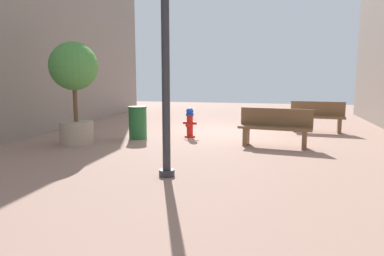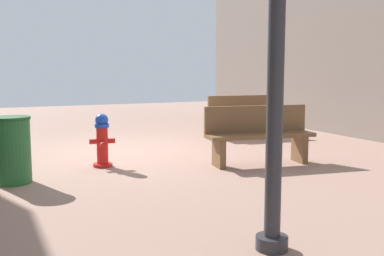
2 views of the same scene
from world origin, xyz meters
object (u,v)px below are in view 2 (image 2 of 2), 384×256
fire_hydrant (102,140)px  bench_far (259,133)px  trash_bin (12,150)px  bench_near (243,116)px

fire_hydrant → bench_far: bearing=160.4°
fire_hydrant → trash_bin: trash_bin is taller
fire_hydrant → trash_bin: bearing=21.4°
fire_hydrant → trash_bin: (1.38, 0.54, 0.03)m
fire_hydrant → bench_near: size_ratio=0.51×
bench_far → trash_bin: size_ratio=2.01×
bench_near → trash_bin: 5.59m
bench_far → trash_bin: 3.77m
fire_hydrant → bench_near: 4.11m
bench_near → trash_bin: bearing=24.7°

